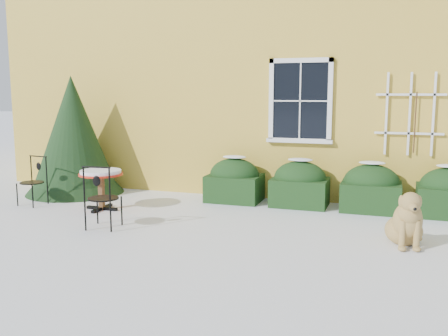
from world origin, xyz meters
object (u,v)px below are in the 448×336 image
(evergreen_shrub, at_px, (74,146))
(patio_chair_far, at_px, (33,181))
(bistro_table, at_px, (101,177))
(patio_chair_near, at_px, (102,197))
(dog, at_px, (406,223))

(evergreen_shrub, bearing_deg, patio_chair_far, -93.31)
(bistro_table, relative_size, patio_chair_near, 0.78)
(bistro_table, distance_m, dog, 5.28)
(dog, bearing_deg, patio_chair_far, 163.55)
(dog, bearing_deg, bistro_table, 162.01)
(bistro_table, height_order, dog, dog)
(bistro_table, bearing_deg, evergreen_shrub, 139.50)
(patio_chair_far, distance_m, dog, 6.75)
(evergreen_shrub, xyz_separation_m, bistro_table, (1.41, -1.20, -0.39))
(evergreen_shrub, distance_m, patio_chair_near, 3.17)
(dog, bearing_deg, evergreen_shrub, 153.27)
(bistro_table, distance_m, patio_chair_near, 1.32)
(bistro_table, xyz_separation_m, patio_chair_far, (-1.48, -0.03, -0.15))
(bistro_table, height_order, patio_chair_near, patio_chair_near)
(evergreen_shrub, distance_m, patio_chair_far, 1.34)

